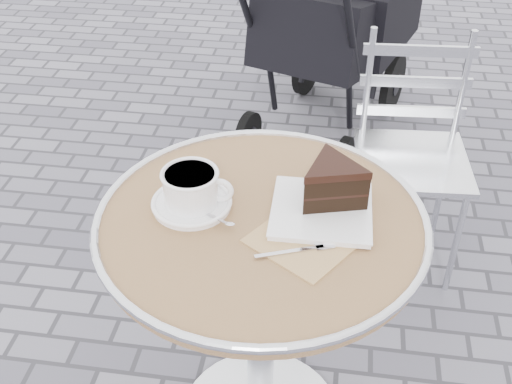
# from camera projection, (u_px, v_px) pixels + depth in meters

# --- Properties ---
(cafe_table) EXTENTS (0.72, 0.72, 0.74)m
(cafe_table) POSITION_uv_depth(u_px,v_px,m) (261.00, 274.00, 1.46)
(cafe_table) COLOR silver
(cafe_table) RESTS_ON ground
(cappuccino_set) EXTENTS (0.19, 0.17, 0.09)m
(cappuccino_set) POSITION_uv_depth(u_px,v_px,m) (192.00, 192.00, 1.38)
(cappuccino_set) COLOR white
(cappuccino_set) RESTS_ON cafe_table
(cake_plate_set) EXTENTS (0.28, 0.35, 0.11)m
(cake_plate_set) POSITION_uv_depth(u_px,v_px,m) (330.00, 190.00, 1.36)
(cake_plate_set) COLOR tan
(cake_plate_set) RESTS_ON cafe_table
(bistro_chair) EXTENTS (0.39, 0.39, 0.81)m
(bistro_chair) POSITION_uv_depth(u_px,v_px,m) (413.00, 126.00, 2.12)
(bistro_chair) COLOR silver
(bistro_chair) RESTS_ON ground
(baby_stroller) EXTENTS (0.80, 1.17, 1.12)m
(baby_stroller) POSITION_uv_depth(u_px,v_px,m) (335.00, 25.00, 2.81)
(baby_stroller) COLOR black
(baby_stroller) RESTS_ON ground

